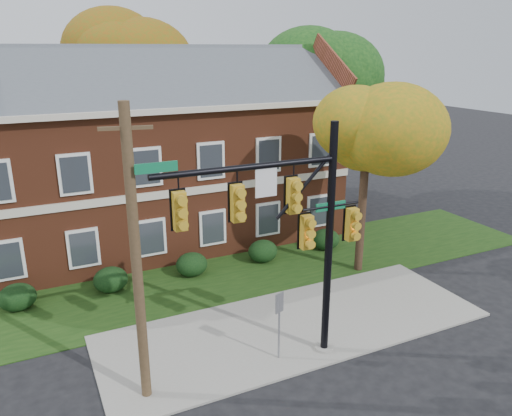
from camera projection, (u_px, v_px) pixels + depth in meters
name	position (u px, v px, depth m)	size (l,w,h in m)	color
ground	(310.00, 340.00, 17.19)	(120.00, 120.00, 0.00)	black
sidewalk	(295.00, 326.00, 18.04)	(14.00, 5.00, 0.08)	gray
grass_strip	(240.00, 273.00, 22.34)	(30.00, 6.00, 0.04)	#193811
apartment_building	(155.00, 144.00, 25.10)	(18.80, 8.80, 9.74)	brown
hedge_far_left	(17.00, 297.00, 19.08)	(1.40, 1.26, 1.05)	black
hedge_left	(111.00, 280.00, 20.52)	(1.40, 1.26, 1.05)	black
hedge_center	(192.00, 264.00, 21.96)	(1.40, 1.26, 1.05)	black
hedge_right	(263.00, 251.00, 23.40)	(1.40, 1.26, 1.05)	black
hedge_far_right	(326.00, 239.00, 24.84)	(1.40, 1.26, 1.05)	black
tree_near_right	(374.00, 123.00, 20.62)	(4.50, 4.25, 8.58)	black
tree_right_rear	(336.00, 74.00, 29.54)	(6.30, 5.95, 10.62)	black
tree_far_rear	(140.00, 61.00, 31.20)	(6.84, 6.46, 11.52)	black
traffic_signal	(291.00, 223.00, 14.59)	(6.83, 0.61, 7.63)	gray
utility_pole	(136.00, 261.00, 13.14)	(1.30, 0.35, 8.43)	#453520
sign_post	(279.00, 315.00, 15.64)	(0.34, 0.17, 2.40)	slate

